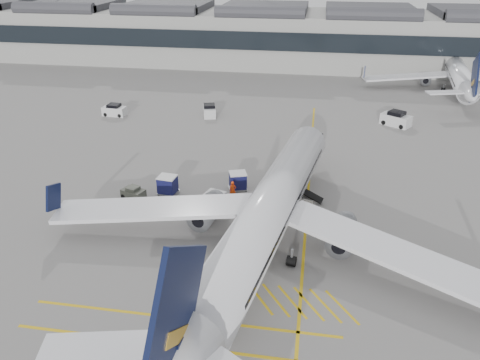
% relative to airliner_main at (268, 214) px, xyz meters
% --- Properties ---
extents(ground, '(220.00, 220.00, 0.00)m').
position_rel_airliner_main_xyz_m(ground, '(-6.76, 0.26, -3.29)').
color(ground, gray).
rests_on(ground, ground).
extents(terminal, '(200.00, 20.45, 12.40)m').
position_rel_airliner_main_xyz_m(terminal, '(-6.76, 72.19, 2.85)').
color(terminal, '#9E9E99').
rests_on(terminal, ground).
extents(apron_markings, '(0.25, 60.00, 0.01)m').
position_rel_airliner_main_xyz_m(apron_markings, '(3.24, 10.26, -3.28)').
color(apron_markings, gold).
rests_on(apron_markings, ground).
extents(airliner_main, '(38.00, 41.85, 11.20)m').
position_rel_airliner_main_xyz_m(airliner_main, '(0.00, 0.00, 0.00)').
color(airliner_main, white).
rests_on(airliner_main, ground).
extents(airliner_far, '(33.41, 36.70, 9.78)m').
position_rel_airliner_main_xyz_m(airliner_far, '(28.46, 55.13, -0.42)').
color(airliner_far, white).
rests_on(airliner_far, ground).
extents(belt_loader, '(4.92, 2.33, 1.95)m').
position_rel_airliner_main_xyz_m(belt_loader, '(1.90, 8.63, -2.72)').
color(belt_loader, beige).
rests_on(belt_loader, ground).
extents(baggage_cart_a, '(2.20, 1.99, 1.93)m').
position_rel_airliner_main_xyz_m(baggage_cart_a, '(-6.86, 3.77, -2.26)').
color(baggage_cart_a, gray).
rests_on(baggage_cart_a, ground).
extents(baggage_cart_b, '(2.29, 2.07, 1.99)m').
position_rel_airliner_main_xyz_m(baggage_cart_b, '(-4.24, 10.14, -2.22)').
color(baggage_cart_b, gray).
rests_on(baggage_cart_b, ground).
extents(baggage_cart_c, '(2.13, 1.82, 2.06)m').
position_rel_airliner_main_xyz_m(baggage_cart_c, '(-11.32, 7.95, -2.19)').
color(baggage_cart_c, gray).
rests_on(baggage_cart_c, ground).
extents(baggage_cart_d, '(2.30, 2.07, 2.02)m').
position_rel_airliner_main_xyz_m(baggage_cart_d, '(-5.69, 5.24, -2.21)').
color(baggage_cart_d, gray).
rests_on(baggage_cart_d, ground).
extents(ramp_agent_a, '(0.79, 0.63, 1.91)m').
position_rel_airliner_main_xyz_m(ramp_agent_a, '(-4.43, 8.12, -2.34)').
color(ramp_agent_a, '#E93E0C').
rests_on(ramp_agent_a, ground).
extents(ramp_agent_b, '(0.88, 0.71, 1.72)m').
position_rel_airliner_main_xyz_m(ramp_agent_b, '(0.11, 7.02, -2.43)').
color(ramp_agent_b, '#FF450D').
rests_on(ramp_agent_b, ground).
extents(pushback_tug, '(2.67, 2.12, 1.31)m').
position_rel_airliner_main_xyz_m(pushback_tug, '(-14.57, 6.50, -2.71)').
color(pushback_tug, '#494C40').
rests_on(pushback_tug, ground).
extents(safety_cone_nose, '(0.38, 0.38, 0.53)m').
position_rel_airliner_main_xyz_m(safety_cone_nose, '(3.19, 20.64, -3.03)').
color(safety_cone_nose, '#F24C0A').
rests_on(safety_cone_nose, ground).
extents(safety_cone_engine, '(0.35, 0.35, 0.49)m').
position_rel_airliner_main_xyz_m(safety_cone_engine, '(7.23, 6.55, -3.05)').
color(safety_cone_engine, '#F24C0A').
rests_on(safety_cone_engine, ground).
extents(service_van_left, '(3.64, 2.00, 1.81)m').
position_rel_airliner_main_xyz_m(service_van_left, '(-27.18, 31.52, -2.48)').
color(service_van_left, silver).
rests_on(service_van_left, ground).
extents(service_van_mid, '(2.66, 3.92, 1.84)m').
position_rel_airliner_main_xyz_m(service_van_mid, '(-12.65, 33.69, -2.47)').
color(service_van_mid, silver).
rests_on(service_van_mid, ground).
extents(service_van_right, '(4.58, 4.02, 2.12)m').
position_rel_airliner_main_xyz_m(service_van_right, '(15.10, 33.89, -2.34)').
color(service_van_right, silver).
rests_on(service_van_right, ground).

